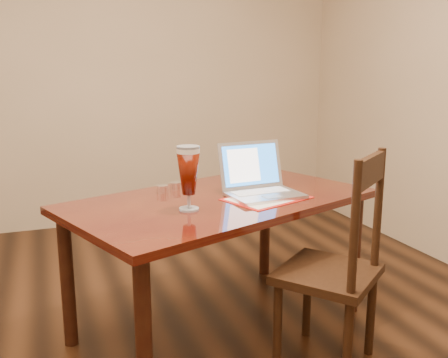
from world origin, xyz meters
name	(u,v)px	position (x,y,z in m)	size (l,w,h in m)	color
dining_table	(221,211)	(0.45, 0.40, 0.64)	(1.72, 1.33, 1.01)	#4F190A
dining_chair	(335,268)	(0.82, -0.09, 0.47)	(0.59, 0.58, 1.00)	black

